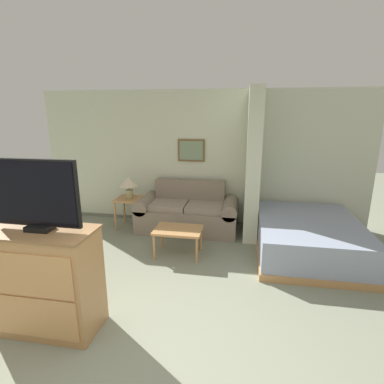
{
  "coord_description": "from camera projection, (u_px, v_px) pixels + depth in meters",
  "views": [
    {
      "loc": [
        0.87,
        -1.9,
        2.19
      ],
      "look_at": [
        0.12,
        2.29,
        1.05
      ],
      "focal_mm": 28.0,
      "sensor_mm": 36.0,
      "label": 1
    }
  ],
  "objects": [
    {
      "name": "couch",
      "position": [
        188.0,
        213.0,
        5.69
      ],
      "size": [
        1.88,
        0.84,
        0.92
      ],
      "color": "gray",
      "rests_on": "ground_plane"
    },
    {
      "name": "wall_back",
      "position": [
        200.0,
        159.0,
        5.87
      ],
      "size": [
        6.36,
        0.16,
        2.6
      ],
      "color": "beige",
      "rests_on": "ground_plane"
    },
    {
      "name": "wall_partition_pillar",
      "position": [
        253.0,
        165.0,
        5.22
      ],
      "size": [
        0.24,
        0.9,
        2.6
      ],
      "color": "beige",
      "rests_on": "ground_plane"
    },
    {
      "name": "side_table",
      "position": [
        130.0,
        202.0,
        5.78
      ],
      "size": [
        0.5,
        0.5,
        0.59
      ],
      "color": "#B27F4C",
      "rests_on": "ground_plane"
    },
    {
      "name": "tv",
      "position": [
        35.0,
        195.0,
        2.79
      ],
      "size": [
        0.88,
        0.16,
        0.69
      ],
      "color": "black",
      "rests_on": "tv_dresser"
    },
    {
      "name": "table_lamp",
      "position": [
        129.0,
        183.0,
        5.68
      ],
      "size": [
        0.36,
        0.36,
        0.42
      ],
      "color": "tan",
      "rests_on": "side_table"
    },
    {
      "name": "ground_plane",
      "position": [
        130.0,
        381.0,
        2.52
      ],
      "size": [
        20.0,
        20.0,
        0.0
      ],
      "primitive_type": "plane",
      "color": "gray"
    },
    {
      "name": "tv_dresser",
      "position": [
        47.0,
        281.0,
        3.02
      ],
      "size": [
        1.04,
        0.52,
        1.09
      ],
      "color": "#B27F4C",
      "rests_on": "ground_plane"
    },
    {
      "name": "coffee_table",
      "position": [
        178.0,
        232.0,
        4.67
      ],
      "size": [
        0.74,
        0.52,
        0.43
      ],
      "color": "#B27F4C",
      "rests_on": "ground_plane"
    },
    {
      "name": "bed",
      "position": [
        308.0,
        236.0,
        4.77
      ],
      "size": [
        1.57,
        2.01,
        0.55
      ],
      "color": "#B27F4C",
      "rests_on": "ground_plane"
    }
  ]
}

